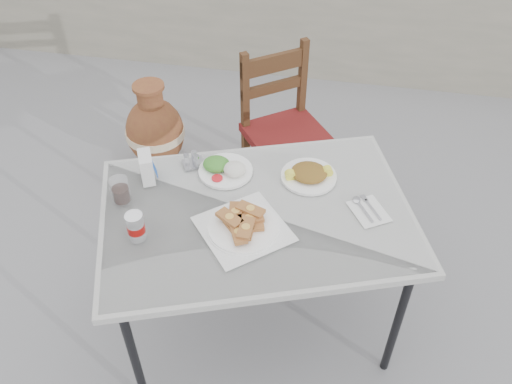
% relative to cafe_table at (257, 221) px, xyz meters
% --- Properties ---
extents(ground, '(80.00, 80.00, 0.00)m').
position_rel_cafe_table_xyz_m(ground, '(-0.07, 0.00, -0.72)').
color(ground, slate).
rests_on(ground, ground).
extents(cafe_table, '(1.49, 1.24, 0.78)m').
position_rel_cafe_table_xyz_m(cafe_table, '(0.00, 0.00, 0.00)').
color(cafe_table, black).
rests_on(cafe_table, ground).
extents(pide_plate, '(0.45, 0.45, 0.07)m').
position_rel_cafe_table_xyz_m(pide_plate, '(-0.03, -0.11, 0.08)').
color(pide_plate, white).
rests_on(pide_plate, cafe_table).
extents(salad_rice_plate, '(0.24, 0.24, 0.06)m').
position_rel_cafe_table_xyz_m(salad_rice_plate, '(-0.18, 0.22, 0.08)').
color(salad_rice_plate, white).
rests_on(salad_rice_plate, cafe_table).
extents(salad_chopped_plate, '(0.25, 0.25, 0.05)m').
position_rel_cafe_table_xyz_m(salad_chopped_plate, '(0.18, 0.25, 0.07)').
color(salad_chopped_plate, white).
rests_on(salad_chopped_plate, cafe_table).
extents(soda_can, '(0.07, 0.07, 0.12)m').
position_rel_cafe_table_xyz_m(soda_can, '(-0.43, -0.23, 0.12)').
color(soda_can, silver).
rests_on(soda_can, cafe_table).
extents(cola_glass, '(0.08, 0.08, 0.11)m').
position_rel_cafe_table_xyz_m(cola_glass, '(-0.57, -0.04, 0.10)').
color(cola_glass, white).
rests_on(cola_glass, cafe_table).
extents(napkin_holder, '(0.10, 0.12, 0.13)m').
position_rel_cafe_table_xyz_m(napkin_holder, '(-0.50, 0.11, 0.12)').
color(napkin_holder, white).
rests_on(napkin_holder, cafe_table).
extents(condiment_caddy, '(0.12, 0.11, 0.07)m').
position_rel_cafe_table_xyz_m(condiment_caddy, '(-0.34, 0.24, 0.08)').
color(condiment_caddy, '#B5B5BC').
rests_on(condiment_caddy, cafe_table).
extents(cutlery_napkin, '(0.20, 0.21, 0.01)m').
position_rel_cafe_table_xyz_m(cutlery_napkin, '(0.44, 0.09, 0.06)').
color(cutlery_napkin, white).
rests_on(cutlery_napkin, cafe_table).
extents(chair, '(0.59, 0.59, 0.96)m').
position_rel_cafe_table_xyz_m(chair, '(-0.02, 0.95, -0.22)').
color(chair, '#3C1F10').
rests_on(chair, ground).
extents(terracotta_urn, '(0.37, 0.37, 0.65)m').
position_rel_cafe_table_xyz_m(terracotta_urn, '(-0.85, 1.04, -0.42)').
color(terracotta_urn, brown).
rests_on(terracotta_urn, ground).
extents(back_wall, '(6.00, 0.25, 1.20)m').
position_rel_cafe_table_xyz_m(back_wall, '(-0.07, 2.50, -0.12)').
color(back_wall, gray).
rests_on(back_wall, ground).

